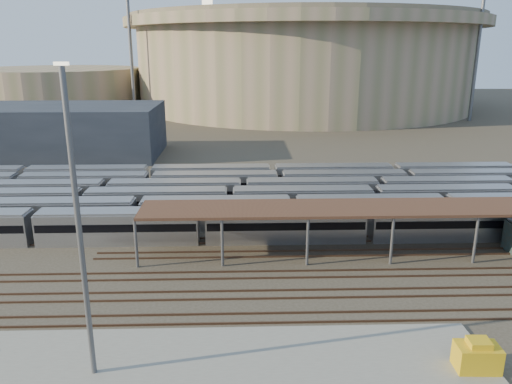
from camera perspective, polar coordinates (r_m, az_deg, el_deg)
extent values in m
plane|color=#383026|center=(50.08, -4.54, -9.05)|extent=(420.00, 420.00, 0.00)
cube|color=gray|center=(37.75, -13.67, -18.66)|extent=(50.00, 9.00, 0.20)
cube|color=#B2B3B7|center=(56.86, -6.14, -3.93)|extent=(112.00, 2.90, 3.60)
cube|color=#B2B3B7|center=(60.97, 4.28, -2.46)|extent=(112.00, 2.90, 3.60)
cube|color=#B2B3B7|center=(64.65, -2.98, -1.33)|extent=(112.00, 2.90, 3.60)
cube|color=#B2B3B7|center=(68.64, -1.41, -0.24)|extent=(112.00, 2.90, 3.60)
cube|color=#B2B3B7|center=(72.89, 2.73, 0.75)|extent=(112.00, 2.90, 3.60)
cube|color=#B2B3B7|center=(76.88, 1.89, 1.59)|extent=(112.00, 2.90, 3.60)
cylinder|color=#5B5B60|center=(51.29, -13.54, -5.80)|extent=(0.30, 0.30, 5.00)
cylinder|color=#5B5B60|center=(56.22, -12.47, -3.72)|extent=(0.30, 0.30, 5.00)
cylinder|color=#5B5B60|center=(50.23, -3.88, -5.84)|extent=(0.30, 0.30, 5.00)
cylinder|color=#5B5B60|center=(55.26, -3.69, -3.71)|extent=(0.30, 0.30, 5.00)
cylinder|color=#5B5B60|center=(50.63, 5.91, -5.71)|extent=(0.30, 0.30, 5.00)
cylinder|color=#5B5B60|center=(55.62, 5.19, -3.61)|extent=(0.30, 0.30, 5.00)
cylinder|color=#5B5B60|center=(52.44, 15.27, -5.43)|extent=(0.30, 0.30, 5.00)
cylinder|color=#5B5B60|center=(57.28, 13.75, -3.43)|extent=(0.30, 0.30, 5.00)
cylinder|color=#5B5B60|center=(55.53, 23.80, -5.05)|extent=(0.30, 0.30, 5.00)
cylinder|color=#5B5B60|center=(60.12, 21.66, -3.20)|extent=(0.30, 0.30, 5.00)
cube|color=#3D2119|center=(55.34, 18.94, -1.67)|extent=(60.00, 6.00, 0.30)
cube|color=#4C3323|center=(48.47, -4.64, -9.85)|extent=(170.00, 0.12, 0.18)
cube|color=#4C3323|center=(49.82, -4.55, -9.08)|extent=(170.00, 0.12, 0.18)
cube|color=#4C3323|center=(44.92, -4.88, -12.11)|extent=(170.00, 0.12, 0.18)
cube|color=#4C3323|center=(46.25, -4.79, -11.22)|extent=(170.00, 0.12, 0.18)
cube|color=#4C3323|center=(41.46, -5.17, -14.75)|extent=(170.00, 0.12, 0.18)
cube|color=#4C3323|center=(42.75, -5.06, -13.71)|extent=(170.00, 0.12, 0.18)
cylinder|color=gray|center=(186.65, 5.32, 14.09)|extent=(116.00, 116.00, 28.00)
cylinder|color=gray|center=(186.67, 5.46, 18.85)|extent=(124.00, 124.00, 3.00)
cylinder|color=#695E4B|center=(186.78, 5.48, 19.54)|extent=(120.00, 120.00, 1.50)
cylinder|color=gray|center=(186.54, -21.74, 10.87)|extent=(56.00, 56.00, 14.00)
cube|color=#1E232D|center=(108.22, -22.17, 6.47)|extent=(42.00, 20.00, 10.00)
cylinder|color=#5B5B60|center=(158.56, -14.06, 14.73)|extent=(1.00, 1.00, 36.00)
cylinder|color=#5B5B60|center=(160.09, 23.91, 13.85)|extent=(1.00, 1.00, 36.00)
cylinder|color=#5B5B60|center=(205.56, -5.44, 15.42)|extent=(1.00, 1.00, 36.00)
cube|color=#FFF2CC|center=(206.12, -5.60, 20.76)|extent=(4.00, 0.60, 2.40)
cylinder|color=#5B5B60|center=(32.98, -19.53, -4.42)|extent=(0.36, 0.36, 20.22)
cube|color=#FFF2CC|center=(31.02, -21.37, 13.51)|extent=(0.80, 0.31, 0.20)
cube|color=gold|center=(38.82, 23.94, -16.88)|extent=(2.96, 1.92, 1.80)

